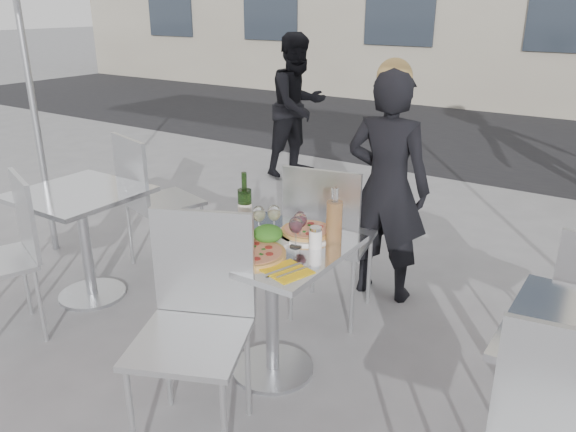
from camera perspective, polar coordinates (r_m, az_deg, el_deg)
The scene contains 22 objects.
ground at distance 3.16m, azimuth -1.56°, elevation -15.38°, with size 80.00×80.00×0.00m, color slate.
street_asphalt at distance 8.90m, azimuth 23.43°, elevation 7.02°, with size 24.00×5.00×0.00m, color black.
main_table at distance 2.88m, azimuth -1.66°, elevation -6.68°, with size 0.72×0.72×0.75m.
side_table_left at distance 3.87m, azimuth -20.14°, elevation -0.59°, with size 0.72×0.72×0.75m.
chair_far at distance 3.34m, azimuth 3.99°, elevation -1.57°, with size 0.54×0.55×1.01m.
chair_near at distance 2.52m, azimuth -9.30°, elevation -9.41°, with size 0.62×0.63×1.03m.
side_chair_lfar at distance 4.13m, azimuth -13.91°, elevation 2.34°, with size 0.58×0.58×1.02m.
side_chair_lnear at distance 3.59m, azimuth -26.60°, elevation -2.69°, with size 0.57×0.58×0.96m.
woman_diner at distance 3.66m, azimuth 10.04°, elevation 2.85°, with size 0.55×0.36×1.52m, color black.
pedestrian_a at distance 6.41m, azimuth 1.02°, elevation 11.14°, with size 0.77×0.60×1.58m, color black.
pizza_near at distance 2.66m, azimuth -3.65°, elevation -3.81°, with size 0.32×0.32×0.02m.
pizza_far at distance 2.89m, azimuth 1.92°, elevation -1.61°, with size 0.30×0.30×0.03m.
salad_plate at distance 2.80m, azimuth -2.05°, elevation -1.95°, with size 0.22×0.22×0.09m.
wine_bottle at distance 2.99m, azimuth -4.41°, elevation 1.11°, with size 0.07×0.08×0.29m.
carafe at distance 2.75m, azimuth 4.71°, elevation -0.54°, with size 0.08×0.08×0.29m.
sugar_shaker at distance 2.73m, azimuth 2.81°, elevation -2.19°, with size 0.06×0.06×0.11m.
wineglass_white_a at distance 2.86m, azimuth -2.97°, elevation 0.12°, with size 0.07×0.07×0.16m.
wineglass_white_b at distance 2.87m, azimuth -1.42°, elevation 0.22°, with size 0.07×0.07×0.16m.
wineglass_red_a at distance 2.71m, azimuth 0.80°, elevation -1.02°, with size 0.07×0.07×0.16m.
wineglass_red_b at distance 2.78m, azimuth 1.25°, elevation -0.47°, with size 0.07×0.07×0.16m.
napkin_left at distance 2.82m, azimuth -8.10°, elevation -2.65°, with size 0.20×0.20×0.01m.
napkin_right at distance 2.51m, azimuth -0.08°, elevation -5.59°, with size 0.23×0.23×0.01m.
Camera 1 is at (1.48, -2.08, 1.87)m, focal length 35.00 mm.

